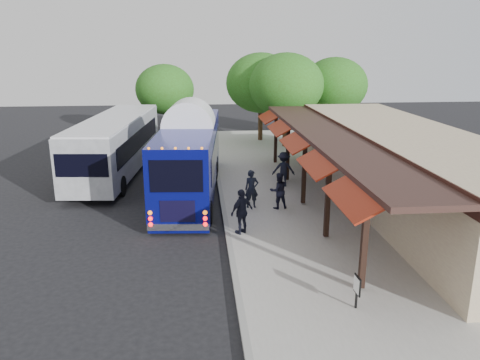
# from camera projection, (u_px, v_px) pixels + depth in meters

# --- Properties ---
(ground) EXTENTS (90.00, 90.00, 0.00)m
(ground) POSITION_uv_depth(u_px,v_px,m) (228.00, 245.00, 17.75)
(ground) COLOR black
(ground) RESTS_ON ground
(sidewalk) EXTENTS (10.00, 40.00, 0.15)m
(sidewalk) POSITION_uv_depth(u_px,v_px,m) (328.00, 205.00, 21.99)
(sidewalk) COLOR #9E9B93
(sidewalk) RESTS_ON ground
(curb) EXTENTS (0.20, 40.00, 0.16)m
(curb) POSITION_uv_depth(u_px,v_px,m) (223.00, 208.00, 21.56)
(curb) COLOR gray
(curb) RESTS_ON ground
(station_shelter) EXTENTS (8.15, 20.00, 3.60)m
(station_shelter) POSITION_uv_depth(u_px,v_px,m) (401.00, 167.00, 21.80)
(station_shelter) COLOR tan
(station_shelter) RESTS_ON ground
(coach_bus) EXTENTS (3.39, 11.95, 3.78)m
(coach_bus) POSITION_uv_depth(u_px,v_px,m) (190.00, 154.00, 23.58)
(coach_bus) COLOR #080C62
(coach_bus) RESTS_ON ground
(city_bus) EXTENTS (3.80, 12.64, 3.34)m
(city_bus) POSITION_uv_depth(u_px,v_px,m) (116.00, 143.00, 27.24)
(city_bus) COLOR gray
(city_bus) RESTS_ON ground
(ped_a) EXTENTS (0.67, 0.47, 1.74)m
(ped_a) POSITION_uv_depth(u_px,v_px,m) (252.00, 189.00, 21.25)
(ped_a) COLOR black
(ped_a) RESTS_ON sidewalk
(ped_b) EXTENTS (0.92, 0.77, 1.67)m
(ped_b) POSITION_uv_depth(u_px,v_px,m) (278.00, 191.00, 21.12)
(ped_b) COLOR black
(ped_b) RESTS_ON sidewalk
(ped_c) EXTENTS (1.12, 0.98, 1.81)m
(ped_c) POSITION_uv_depth(u_px,v_px,m) (242.00, 211.00, 18.25)
(ped_c) COLOR black
(ped_c) RESTS_ON sidewalk
(ped_d) EXTENTS (1.26, 0.83, 1.82)m
(ped_d) POSITION_uv_depth(u_px,v_px,m) (284.00, 169.00, 24.54)
(ped_d) COLOR black
(ped_d) RESTS_ON sidewalk
(sign_board) EXTENTS (0.07, 0.45, 0.98)m
(sign_board) POSITION_uv_depth(u_px,v_px,m) (357.00, 287.00, 13.02)
(sign_board) COLOR black
(sign_board) RESTS_ON sidewalk
(tree_left) EXTENTS (5.35, 5.35, 6.85)m
(tree_left) POSITION_uv_depth(u_px,v_px,m) (261.00, 83.00, 35.78)
(tree_left) COLOR #382314
(tree_left) RESTS_ON ground
(tree_mid) EXTENTS (5.38, 5.38, 6.88)m
(tree_mid) POSITION_uv_depth(u_px,v_px,m) (286.00, 85.00, 33.46)
(tree_mid) COLOR #382314
(tree_mid) RESTS_ON ground
(tree_right) EXTENTS (5.08, 5.08, 6.51)m
(tree_right) POSITION_uv_depth(u_px,v_px,m) (334.00, 86.00, 36.25)
(tree_right) COLOR #382314
(tree_right) RESTS_ON ground
(tree_far) EXTENTS (4.65, 4.65, 5.95)m
(tree_far) POSITION_uv_depth(u_px,v_px,m) (165.00, 89.00, 37.23)
(tree_far) COLOR #382314
(tree_far) RESTS_ON ground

